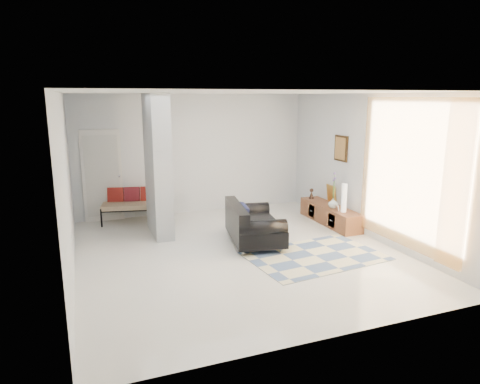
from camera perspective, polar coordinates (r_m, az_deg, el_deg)
name	(u,v)px	position (r m, az deg, el deg)	size (l,w,h in m)	color
floor	(238,252)	(7.76, -0.28, -8.02)	(6.00, 6.00, 0.00)	silver
ceiling	(238,92)	(7.26, -0.31, 13.13)	(6.00, 6.00, 0.00)	white
wall_back	(194,154)	(10.21, -6.19, 5.03)	(6.00, 6.00, 0.00)	silver
wall_front	(334,222)	(4.76, 12.42, -3.97)	(6.00, 6.00, 0.00)	silver
wall_left	(67,187)	(6.94, -22.10, 0.59)	(6.00, 6.00, 0.00)	silver
wall_right	(370,167)	(8.71, 16.94, 3.26)	(6.00, 6.00, 0.00)	silver
partition_column	(158,165)	(8.63, -10.92, 3.49)	(0.35, 1.20, 2.80)	#A6ABAD
hallway_door	(102,176)	(9.92, -17.90, 2.05)	(0.85, 0.06, 2.04)	white
curtain	(409,174)	(7.79, 21.61, 2.23)	(2.55, 2.55, 0.00)	#FFAE43
wall_art	(341,148)	(9.44, 13.33, 5.68)	(0.04, 0.45, 0.55)	#37230F
media_console	(330,214)	(9.61, 11.89, -2.93)	(0.45, 1.86, 0.80)	brown
loveseat	(251,225)	(8.14, 1.54, -4.37)	(1.13, 1.65, 0.76)	silver
daybed	(137,203)	(9.78, -13.60, -1.40)	(1.64, 0.95, 0.77)	black
area_rug	(315,256)	(7.68, 9.97, -8.38)	(2.29, 1.53, 0.01)	beige
cylinder_lamp	(344,198)	(9.05, 13.72, -0.77)	(0.11, 0.11, 0.59)	white
bronze_figurine	(311,194)	(10.12, 9.51, -0.21)	(0.12, 0.12, 0.24)	#311E16
vase	(333,203)	(9.36, 12.32, -1.44)	(0.21, 0.21, 0.22)	white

